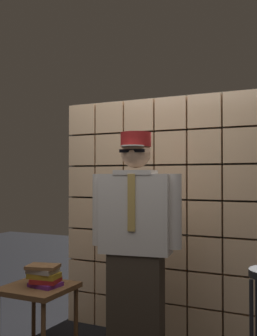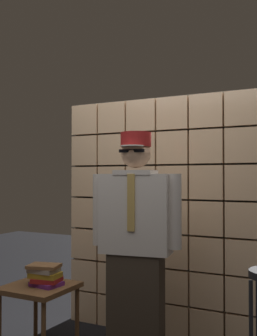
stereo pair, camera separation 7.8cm
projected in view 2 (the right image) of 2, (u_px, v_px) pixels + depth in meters
The scene contains 5 objects.
glass_block_wall at pixel (158, 216), 3.71m from camera, with size 1.88×0.10×2.18m.
standing_person at pixel (136, 244), 3.08m from camera, with size 0.71×0.34×1.77m.
side_table at pixel (39, 294), 3.31m from camera, with size 0.52×0.52×0.55m.
book_stack at pixel (45, 275), 3.28m from camera, with size 0.29×0.24×0.17m.
coffee_mug at pixel (52, 278), 3.35m from camera, with size 0.13×0.08×0.09m.
Camera 2 is at (1.44, -2.26, 1.43)m, focal length 43.46 mm.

